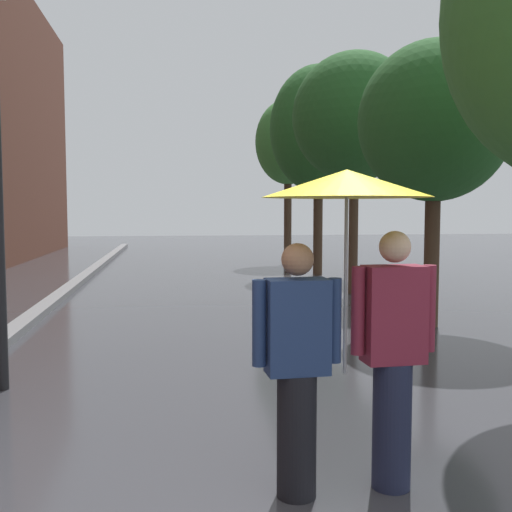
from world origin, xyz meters
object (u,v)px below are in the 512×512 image
at_px(street_tree_2, 355,118).
at_px(street_tree_3, 319,130).
at_px(street_tree_1, 435,123).
at_px(street_tree_4, 288,143).
at_px(couple_under_umbrella, 347,281).

height_order(street_tree_2, street_tree_3, street_tree_3).
bearing_deg(street_tree_1, street_tree_2, 91.56).
relative_size(street_tree_4, couple_under_umbrella, 2.64).
xyz_separation_m(street_tree_2, street_tree_3, (0.19, 4.04, 0.27)).
bearing_deg(street_tree_2, street_tree_1, -88.44).
distance_m(street_tree_1, street_tree_4, 11.53).
relative_size(street_tree_2, couple_under_umbrella, 2.48).
bearing_deg(street_tree_4, street_tree_1, -89.52).
relative_size(street_tree_1, street_tree_2, 0.85).
bearing_deg(street_tree_1, street_tree_3, 89.38).
relative_size(street_tree_1, street_tree_4, 0.80).
relative_size(street_tree_1, street_tree_3, 0.76).
xyz_separation_m(street_tree_4, couple_under_umbrella, (-2.88, -16.80, -2.75)).
height_order(street_tree_1, couple_under_umbrella, street_tree_1).
distance_m(street_tree_3, street_tree_4, 3.62).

